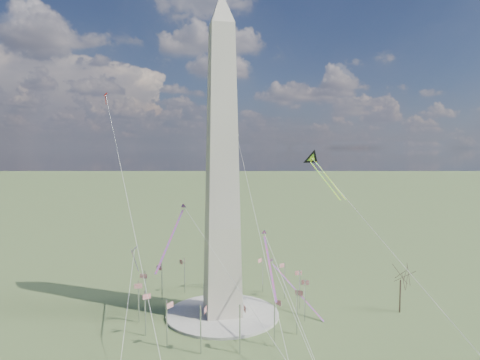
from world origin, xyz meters
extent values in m
plane|color=#40552A|center=(0.00, 0.00, 0.00)|extent=(2000.00, 2000.00, 0.00)
cylinder|color=#B7B4A7|center=(0.00, 0.00, 0.40)|extent=(36.00, 36.00, 0.80)
pyramid|color=beige|center=(0.00, 0.00, 95.80)|extent=(9.90, 9.90, 10.00)
cylinder|color=silver|center=(26.00, 0.00, 6.50)|extent=(0.36, 0.36, 13.00)
cube|color=red|center=(26.00, 1.30, 11.80)|extent=(2.40, 0.08, 1.50)
cylinder|color=silver|center=(24.02, 9.95, 6.50)|extent=(0.36, 0.36, 13.00)
cube|color=red|center=(23.52, 11.15, 11.80)|extent=(2.25, 0.99, 1.50)
cylinder|color=silver|center=(18.38, 18.38, 6.50)|extent=(0.36, 0.36, 13.00)
cube|color=red|center=(17.47, 19.30, 11.80)|extent=(1.75, 1.75, 1.50)
cylinder|color=silver|center=(9.95, 24.02, 6.50)|extent=(0.36, 0.36, 13.00)
cube|color=red|center=(8.75, 24.52, 11.80)|extent=(0.99, 2.25, 1.50)
cylinder|color=silver|center=(0.00, 26.00, 6.50)|extent=(0.36, 0.36, 13.00)
cube|color=red|center=(-1.30, 26.00, 11.80)|extent=(0.08, 2.40, 1.50)
cylinder|color=silver|center=(-9.95, 24.02, 6.50)|extent=(0.36, 0.36, 13.00)
cube|color=red|center=(-11.15, 23.52, 11.80)|extent=(0.99, 2.25, 1.50)
cylinder|color=silver|center=(-18.38, 18.38, 6.50)|extent=(0.36, 0.36, 13.00)
cube|color=red|center=(-19.30, 17.47, 11.80)|extent=(1.75, 1.75, 1.50)
cylinder|color=silver|center=(-24.02, 9.95, 6.50)|extent=(0.36, 0.36, 13.00)
cube|color=red|center=(-24.52, 8.75, 11.80)|extent=(2.25, 0.99, 1.50)
cylinder|color=silver|center=(-26.00, 0.00, 6.50)|extent=(0.36, 0.36, 13.00)
cube|color=red|center=(-26.00, -1.30, 11.80)|extent=(2.40, 0.08, 1.50)
cylinder|color=silver|center=(-24.02, -9.95, 6.50)|extent=(0.36, 0.36, 13.00)
cube|color=red|center=(-23.52, -11.15, 11.80)|extent=(2.25, 0.99, 1.50)
cylinder|color=silver|center=(-18.38, -18.38, 6.50)|extent=(0.36, 0.36, 13.00)
cube|color=red|center=(-17.47, -19.30, 11.80)|extent=(1.75, 1.75, 1.50)
cylinder|color=silver|center=(-9.95, -24.02, 6.50)|extent=(0.36, 0.36, 13.00)
cube|color=red|center=(-8.75, -24.52, 11.80)|extent=(0.99, 2.25, 1.50)
cylinder|color=silver|center=(0.00, -26.00, 6.50)|extent=(0.36, 0.36, 13.00)
cube|color=red|center=(1.30, -26.00, 11.80)|extent=(0.08, 2.40, 1.50)
cylinder|color=silver|center=(9.95, -24.02, 6.50)|extent=(0.36, 0.36, 13.00)
cube|color=red|center=(11.15, -23.52, 11.80)|extent=(0.99, 2.25, 1.50)
cylinder|color=silver|center=(18.38, -18.38, 6.50)|extent=(0.36, 0.36, 13.00)
cube|color=red|center=(19.30, -17.47, 11.80)|extent=(1.75, 1.75, 1.50)
cylinder|color=silver|center=(24.02, -9.95, 6.50)|extent=(0.36, 0.36, 13.00)
cube|color=red|center=(24.52, -8.75, 11.80)|extent=(2.25, 0.99, 1.50)
cylinder|color=#4F3A30|center=(56.81, -9.85, 5.37)|extent=(0.45, 0.45, 10.74)
cube|color=yellow|center=(35.80, -0.94, 42.88)|extent=(4.18, 16.05, 11.49)
cube|color=yellow|center=(33.76, -1.42, 42.88)|extent=(4.18, 16.05, 11.49)
cube|color=navy|center=(-27.20, 9.61, 20.71)|extent=(2.19, 3.06, 2.30)
cube|color=#F72737|center=(-27.20, 9.61, 16.91)|extent=(2.39, 2.10, 7.96)
cube|color=#F72737|center=(11.19, -15.24, 19.36)|extent=(3.14, 21.21, 13.33)
cube|color=#F72737|center=(-16.67, -8.65, 27.20)|extent=(9.55, 20.58, 13.93)
cube|color=#F72737|center=(24.37, -2.24, 6.68)|extent=(11.61, 19.62, 13.95)
cube|color=red|center=(-37.42, 35.91, 73.26)|extent=(1.54, 1.58, 1.65)
cube|color=red|center=(-37.42, 35.91, 71.46)|extent=(0.35, 1.43, 3.78)
cube|color=silver|center=(14.34, 45.53, 58.61)|extent=(1.56, 1.37, 1.50)
cube|color=silver|center=(14.34, 45.53, 56.98)|extent=(0.32, 1.30, 3.42)
camera|label=1|loc=(-22.92, -131.07, 53.31)|focal=32.00mm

